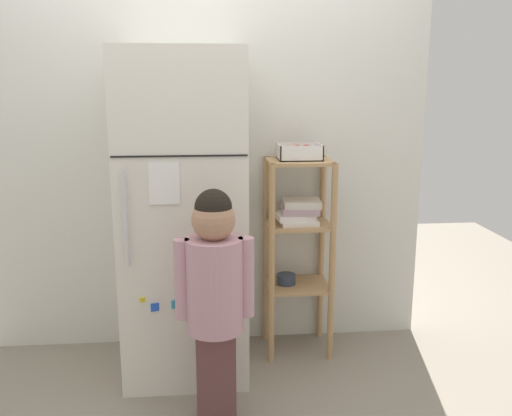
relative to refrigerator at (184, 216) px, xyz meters
name	(u,v)px	position (x,y,z in m)	size (l,w,h in m)	color
ground_plane	(213,365)	(0.14, -0.02, -0.86)	(6.00, 6.00, 0.00)	gray
kitchen_wall_back	(209,160)	(0.14, 0.34, 0.25)	(2.55, 0.03, 2.23)	silver
refrigerator	(184,216)	(0.00, 0.00, 0.00)	(0.64, 0.66, 1.73)	silver
child_standing	(215,284)	(0.15, -0.53, -0.19)	(0.36, 0.26, 1.11)	brown
pantry_shelf_unit	(298,234)	(0.64, 0.15, -0.16)	(0.38, 0.33, 1.14)	tan
fruit_bin	(300,153)	(0.64, 0.16, 0.31)	(0.24, 0.19, 0.09)	white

